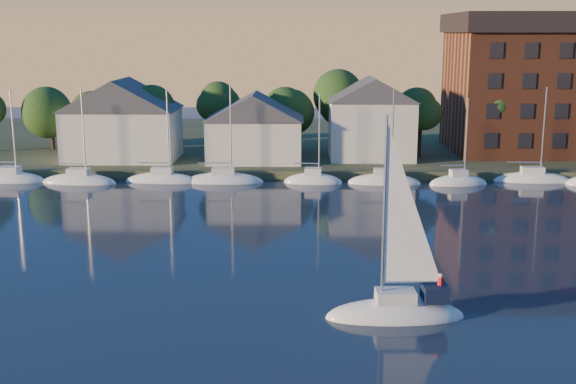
{
  "coord_description": "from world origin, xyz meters",
  "views": [
    {
      "loc": [
        -0.7,
        -28.04,
        15.98
      ],
      "look_at": [
        -1.49,
        22.0,
        4.91
      ],
      "focal_mm": 45.0,
      "sensor_mm": 36.0,
      "label": 1
    }
  ],
  "objects_px": {
    "clubhouse_east": "(371,117)",
    "clubhouse_west": "(122,118)",
    "condo_block": "(572,83)",
    "hero_sailboat": "(397,308)",
    "clubhouse_centre": "(255,126)"
  },
  "relations": [
    {
      "from": "clubhouse_east",
      "to": "clubhouse_west",
      "type": "bearing_deg",
      "value": -178.09
    },
    {
      "from": "clubhouse_centre",
      "to": "condo_block",
      "type": "distance_m",
      "value": 41.05
    },
    {
      "from": "condo_block",
      "to": "hero_sailboat",
      "type": "relative_size",
      "value": 2.43
    },
    {
      "from": "clubhouse_west",
      "to": "clubhouse_centre",
      "type": "bearing_deg",
      "value": -3.58
    },
    {
      "from": "clubhouse_centre",
      "to": "clubhouse_east",
      "type": "relative_size",
      "value": 1.1
    },
    {
      "from": "clubhouse_east",
      "to": "condo_block",
      "type": "xyz_separation_m",
      "value": [
        26.0,
        5.95,
        3.79
      ]
    },
    {
      "from": "clubhouse_east",
      "to": "condo_block",
      "type": "relative_size",
      "value": 0.34
    },
    {
      "from": "clubhouse_centre",
      "to": "hero_sailboat",
      "type": "bearing_deg",
      "value": -76.63
    },
    {
      "from": "clubhouse_west",
      "to": "condo_block",
      "type": "distance_m",
      "value": 56.56
    },
    {
      "from": "clubhouse_west",
      "to": "clubhouse_east",
      "type": "xyz_separation_m",
      "value": [
        30.0,
        1.0,
        0.07
      ]
    },
    {
      "from": "condo_block",
      "to": "hero_sailboat",
      "type": "height_order",
      "value": "condo_block"
    },
    {
      "from": "clubhouse_west",
      "to": "clubhouse_centre",
      "type": "height_order",
      "value": "clubhouse_west"
    },
    {
      "from": "clubhouse_west",
      "to": "hero_sailboat",
      "type": "bearing_deg",
      "value": -60.21
    },
    {
      "from": "clubhouse_east",
      "to": "hero_sailboat",
      "type": "bearing_deg",
      "value": -93.62
    },
    {
      "from": "condo_block",
      "to": "hero_sailboat",
      "type": "bearing_deg",
      "value": -118.25
    }
  ]
}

